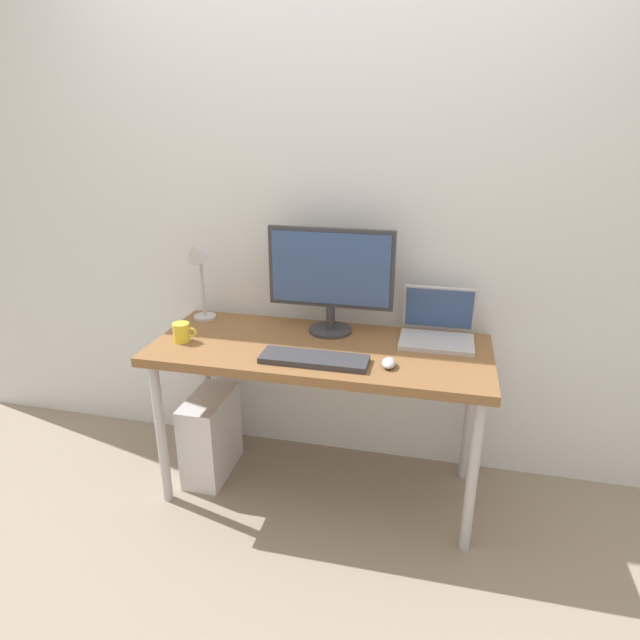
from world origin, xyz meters
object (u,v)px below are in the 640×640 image
(desk, at_px, (320,360))
(coffee_mug, at_px, (182,332))
(keyboard, at_px, (314,359))
(desk_lamp, at_px, (198,263))
(mouse, at_px, (389,363))
(laptop, at_px, (438,327))
(monitor, at_px, (331,274))
(computer_tower, at_px, (210,435))

(desk, height_order, coffee_mug, coffee_mug)
(keyboard, bearing_deg, desk_lamp, 152.45)
(mouse, bearing_deg, laptop, 61.66)
(monitor, xyz_separation_m, coffee_mug, (-0.61, -0.26, -0.23))
(computer_tower, bearing_deg, keyboard, -15.77)
(monitor, bearing_deg, desk, -92.82)
(monitor, height_order, desk_lamp, monitor)
(coffee_mug, xyz_separation_m, computer_tower, (0.05, 0.09, -0.58))
(desk_lamp, height_order, computer_tower, desk_lamp)
(desk, xyz_separation_m, keyboard, (0.01, -0.16, 0.08))
(mouse, xyz_separation_m, computer_tower, (-0.87, 0.14, -0.55))
(keyboard, bearing_deg, monitor, 90.99)
(desk_lamp, xyz_separation_m, mouse, (0.95, -0.32, -0.27))
(monitor, relative_size, coffee_mug, 5.20)
(mouse, height_order, coffee_mug, coffee_mug)
(desk, height_order, desk_lamp, desk_lamp)
(coffee_mug, bearing_deg, laptop, 14.15)
(coffee_mug, bearing_deg, desk, 8.43)
(desk, height_order, computer_tower, desk)
(desk_lamp, relative_size, computer_tower, 0.98)
(laptop, xyz_separation_m, mouse, (-0.18, -0.33, -0.04))
(monitor, relative_size, keyboard, 1.29)
(mouse, distance_m, computer_tower, 1.04)
(laptop, relative_size, keyboard, 0.73)
(desk, distance_m, mouse, 0.36)
(keyboard, xyz_separation_m, coffee_mug, (-0.62, 0.07, 0.03))
(mouse, distance_m, coffee_mug, 0.92)
(coffee_mug, relative_size, computer_tower, 0.26)
(desk, distance_m, desk_lamp, 0.75)
(desk, distance_m, monitor, 0.39)
(laptop, bearing_deg, desk, -159.20)
(desk, relative_size, mouse, 16.26)
(mouse, relative_size, computer_tower, 0.21)
(monitor, bearing_deg, keyboard, -89.01)
(desk_lamp, distance_m, mouse, 1.03)
(desk_lamp, bearing_deg, monitor, -0.04)
(computer_tower, bearing_deg, laptop, 10.39)
(laptop, height_order, coffee_mug, laptop)
(laptop, bearing_deg, computer_tower, -169.61)
(keyboard, height_order, mouse, mouse)
(monitor, bearing_deg, desk_lamp, 179.96)
(desk_lamp, bearing_deg, mouse, -18.41)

